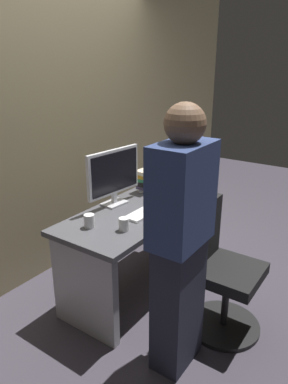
{
  "coord_description": "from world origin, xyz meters",
  "views": [
    {
      "loc": [
        -2.13,
        -1.53,
        1.83
      ],
      "look_at": [
        0.0,
        -0.05,
        0.88
      ],
      "focal_mm": 33.51,
      "sensor_mm": 36.0,
      "label": 1
    }
  ],
  "objects_px": {
    "keyboard": "(147,211)",
    "cell_phone": "(193,195)",
    "office_chair": "(220,273)",
    "book_stack": "(148,180)",
    "person_at_desk": "(180,244)",
    "monitor": "(114,174)",
    "cup_near_keyboard": "(124,224)",
    "mouse": "(167,200)",
    "cup_by_monitor": "(89,221)",
    "desk": "(139,234)"
  },
  "relations": [
    {
      "from": "keyboard",
      "to": "cell_phone",
      "type": "relative_size",
      "value": 2.99
    },
    {
      "from": "office_chair",
      "to": "book_stack",
      "type": "bearing_deg",
      "value": 64.37
    },
    {
      "from": "cell_phone",
      "to": "person_at_desk",
      "type": "bearing_deg",
      "value": -152.32
    },
    {
      "from": "monitor",
      "to": "keyboard",
      "type": "bearing_deg",
      "value": -87.32
    },
    {
      "from": "cup_near_keyboard",
      "to": "mouse",
      "type": "bearing_deg",
      "value": 3.07
    },
    {
      "from": "office_chair",
      "to": "cup_by_monitor",
      "type": "height_order",
      "value": "office_chair"
    },
    {
      "from": "keyboard",
      "to": "book_stack",
      "type": "bearing_deg",
      "value": 34.15
    },
    {
      "from": "mouse",
      "to": "cup_near_keyboard",
      "type": "bearing_deg",
      "value": -176.93
    },
    {
      "from": "cup_near_keyboard",
      "to": "book_stack",
      "type": "bearing_deg",
      "value": 22.39
    },
    {
      "from": "mouse",
      "to": "cup_by_monitor",
      "type": "relative_size",
      "value": 1.04
    },
    {
      "from": "desk",
      "to": "cup_near_keyboard",
      "type": "bearing_deg",
      "value": -159.2
    },
    {
      "from": "desk",
      "to": "cup_by_monitor",
      "type": "xyz_separation_m",
      "value": [
        -0.48,
        0.09,
        0.27
      ]
    },
    {
      "from": "keyboard",
      "to": "cup_near_keyboard",
      "type": "height_order",
      "value": "cup_near_keyboard"
    },
    {
      "from": "desk",
      "to": "mouse",
      "type": "xyz_separation_m",
      "value": [
        0.25,
        -0.11,
        0.24
      ]
    },
    {
      "from": "desk",
      "to": "person_at_desk",
      "type": "xyz_separation_m",
      "value": [
        -0.51,
        -0.66,
        0.34
      ]
    },
    {
      "from": "book_stack",
      "to": "cell_phone",
      "type": "relative_size",
      "value": 1.46
    },
    {
      "from": "office_chair",
      "to": "monitor",
      "type": "relative_size",
      "value": 1.74
    },
    {
      "from": "mouse",
      "to": "person_at_desk",
      "type": "bearing_deg",
      "value": -144.28
    },
    {
      "from": "mouse",
      "to": "book_stack",
      "type": "bearing_deg",
      "value": 65.43
    },
    {
      "from": "person_at_desk",
      "to": "monitor",
      "type": "distance_m",
      "value": 1.0
    },
    {
      "from": "office_chair",
      "to": "mouse",
      "type": "xyz_separation_m",
      "value": [
        0.31,
        0.63,
        0.32
      ]
    },
    {
      "from": "person_at_desk",
      "to": "mouse",
      "type": "bearing_deg",
      "value": 35.72
    },
    {
      "from": "person_at_desk",
      "to": "book_stack",
      "type": "distance_m",
      "value": 1.22
    },
    {
      "from": "person_at_desk",
      "to": "cup_by_monitor",
      "type": "height_order",
      "value": "person_at_desk"
    },
    {
      "from": "cell_phone",
      "to": "cup_by_monitor",
      "type": "bearing_deg",
      "value": 167.14
    },
    {
      "from": "person_at_desk",
      "to": "cup_by_monitor",
      "type": "bearing_deg",
      "value": 87.12
    },
    {
      "from": "office_chair",
      "to": "cup_near_keyboard",
      "type": "distance_m",
      "value": 0.76
    },
    {
      "from": "book_stack",
      "to": "cell_phone",
      "type": "xyz_separation_m",
      "value": [
        0.13,
        -0.38,
        -0.1
      ]
    },
    {
      "from": "cup_by_monitor",
      "to": "keyboard",
      "type": "bearing_deg",
      "value": -22.02
    },
    {
      "from": "cup_by_monitor",
      "to": "person_at_desk",
      "type": "bearing_deg",
      "value": -92.88
    },
    {
      "from": "desk",
      "to": "cup_near_keyboard",
      "type": "relative_size",
      "value": 15.49
    },
    {
      "from": "cup_by_monitor",
      "to": "monitor",
      "type": "bearing_deg",
      "value": 16.3
    },
    {
      "from": "keyboard",
      "to": "cup_by_monitor",
      "type": "distance_m",
      "value": 0.49
    },
    {
      "from": "desk",
      "to": "cup_near_keyboard",
      "type": "xyz_separation_m",
      "value": [
        -0.38,
        -0.14,
        0.27
      ]
    },
    {
      "from": "desk",
      "to": "person_at_desk",
      "type": "distance_m",
      "value": 0.9
    },
    {
      "from": "person_at_desk",
      "to": "cup_by_monitor",
      "type": "relative_size",
      "value": 17.08
    },
    {
      "from": "desk",
      "to": "cup_by_monitor",
      "type": "height_order",
      "value": "cup_by_monitor"
    },
    {
      "from": "desk",
      "to": "person_at_desk",
      "type": "relative_size",
      "value": 0.87
    },
    {
      "from": "person_at_desk",
      "to": "monitor",
      "type": "xyz_separation_m",
      "value": [
        0.47,
        0.87,
        0.14
      ]
    },
    {
      "from": "person_at_desk",
      "to": "book_stack",
      "type": "height_order",
      "value": "person_at_desk"
    },
    {
      "from": "keyboard",
      "to": "cell_phone",
      "type": "bearing_deg",
      "value": -11.6
    },
    {
      "from": "monitor",
      "to": "mouse",
      "type": "height_order",
      "value": "monitor"
    },
    {
      "from": "monitor",
      "to": "cup_near_keyboard",
      "type": "height_order",
      "value": "monitor"
    },
    {
      "from": "cell_phone",
      "to": "keyboard",
      "type": "bearing_deg",
      "value": 171.59
    },
    {
      "from": "desk",
      "to": "cell_phone",
      "type": "height_order",
      "value": "cell_phone"
    },
    {
      "from": "person_at_desk",
      "to": "book_stack",
      "type": "bearing_deg",
      "value": 42.86
    },
    {
      "from": "person_at_desk",
      "to": "cell_phone",
      "type": "distance_m",
      "value": 1.12
    },
    {
      "from": "office_chair",
      "to": "keyboard",
      "type": "distance_m",
      "value": 0.71
    },
    {
      "from": "monitor",
      "to": "cup_near_keyboard",
      "type": "xyz_separation_m",
      "value": [
        -0.34,
        -0.36,
        -0.21
      ]
    },
    {
      "from": "person_at_desk",
      "to": "cup_near_keyboard",
      "type": "height_order",
      "value": "person_at_desk"
    }
  ]
}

